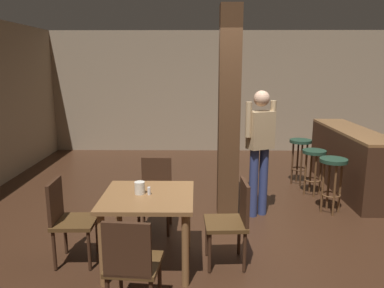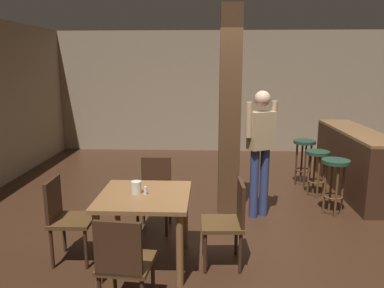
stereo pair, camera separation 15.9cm
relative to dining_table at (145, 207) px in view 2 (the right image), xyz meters
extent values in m
plane|color=#382114|center=(1.07, 0.80, -0.63)|extent=(10.80, 10.80, 0.00)
cube|color=gray|center=(1.07, 5.30, 0.77)|extent=(8.00, 0.10, 2.80)
cube|color=#4C301C|center=(0.93, 1.41, 0.77)|extent=(0.28, 0.28, 2.80)
cube|color=brown|center=(0.00, 0.00, 0.11)|extent=(0.92, 0.92, 0.04)
cylinder|color=brown|center=(0.39, 0.39, -0.27)|extent=(0.07, 0.07, 0.73)
cylinder|color=brown|center=(-0.39, 0.39, -0.27)|extent=(0.07, 0.07, 0.73)
cylinder|color=brown|center=(0.39, -0.39, -0.27)|extent=(0.07, 0.07, 0.73)
cylinder|color=brown|center=(-0.39, -0.39, -0.27)|extent=(0.07, 0.07, 0.73)
cube|color=#4C3319|center=(-0.02, -0.79, -0.18)|extent=(0.46, 0.46, 0.04)
cube|color=#382114|center=(-0.04, -0.98, 0.04)|extent=(0.38, 0.07, 0.45)
cylinder|color=#382114|center=(-0.18, -0.60, -0.41)|extent=(0.04, 0.04, 0.43)
cylinder|color=#382114|center=(0.17, -0.63, -0.41)|extent=(0.04, 0.04, 0.43)
cube|color=#4C3319|center=(0.79, 0.02, -0.18)|extent=(0.44, 0.44, 0.04)
cube|color=#382114|center=(0.98, 0.03, 0.04)|extent=(0.05, 0.38, 0.45)
cylinder|color=#382114|center=(0.62, -0.17, -0.41)|extent=(0.04, 0.04, 0.43)
cylinder|color=#382114|center=(0.61, 0.18, -0.41)|extent=(0.04, 0.04, 0.43)
cylinder|color=#382114|center=(0.97, -0.15, -0.41)|extent=(0.04, 0.04, 0.43)
cylinder|color=#382114|center=(0.96, 0.20, -0.41)|extent=(0.04, 0.04, 0.43)
cube|color=#4C3319|center=(-0.02, 0.80, -0.18)|extent=(0.43, 0.43, 0.04)
cube|color=#382114|center=(-0.02, 0.99, 0.04)|extent=(0.38, 0.05, 0.45)
cylinder|color=#382114|center=(0.15, 0.62, -0.41)|extent=(0.04, 0.04, 0.43)
cylinder|color=#382114|center=(-0.20, 0.63, -0.41)|extent=(0.04, 0.04, 0.43)
cylinder|color=#382114|center=(0.16, 0.97, -0.41)|extent=(0.04, 0.04, 0.43)
cylinder|color=#382114|center=(-0.19, 0.98, -0.41)|extent=(0.04, 0.04, 0.43)
cube|color=#4C3319|center=(-0.77, 0.04, -0.18)|extent=(0.43, 0.43, 0.04)
cube|color=#382114|center=(-0.96, 0.04, 0.04)|extent=(0.04, 0.38, 0.45)
cylinder|color=#382114|center=(-0.60, 0.22, -0.41)|extent=(0.04, 0.04, 0.43)
cylinder|color=#382114|center=(-0.59, -0.13, -0.41)|extent=(0.04, 0.04, 0.43)
cylinder|color=#382114|center=(-0.95, 0.21, -0.41)|extent=(0.04, 0.04, 0.43)
cylinder|color=#382114|center=(-0.94, -0.14, -0.41)|extent=(0.04, 0.04, 0.43)
cylinder|color=silver|center=(-0.09, 0.03, 0.20)|extent=(0.10, 0.10, 0.13)
cylinder|color=silver|center=(0.01, 0.00, 0.17)|extent=(0.03, 0.03, 0.08)
cube|color=tan|center=(1.34, 1.31, 0.57)|extent=(0.39, 0.33, 0.50)
sphere|color=tan|center=(1.34, 1.31, 0.98)|extent=(0.28, 0.28, 0.21)
cylinder|color=navy|center=(1.41, 1.35, -0.16)|extent=(0.16, 0.16, 0.95)
cylinder|color=navy|center=(1.27, 1.28, -0.16)|extent=(0.16, 0.16, 0.95)
cylinder|color=tan|center=(1.51, 1.40, 0.72)|extent=(0.11, 0.11, 0.46)
cylinder|color=tan|center=(1.16, 1.23, 0.72)|extent=(0.11, 0.11, 0.46)
cube|color=brown|center=(3.02, 2.40, 0.37)|extent=(0.56, 2.35, 0.04)
cube|color=#382114|center=(2.92, 2.40, -0.14)|extent=(0.36, 2.35, 0.98)
cylinder|color=#1E3828|center=(2.38, 1.41, 0.13)|extent=(0.37, 0.37, 0.05)
torus|color=brown|center=(2.38, 1.41, -0.37)|extent=(0.26, 0.26, 0.02)
cylinder|color=brown|center=(2.38, 1.53, -0.26)|extent=(0.03, 0.03, 0.73)
cylinder|color=brown|center=(2.38, 1.29, -0.26)|extent=(0.03, 0.03, 0.73)
cylinder|color=brown|center=(2.50, 1.41, -0.26)|extent=(0.03, 0.03, 0.73)
cylinder|color=brown|center=(2.25, 1.41, -0.26)|extent=(0.03, 0.03, 0.73)
cylinder|color=#1E3828|center=(2.34, 2.15, 0.08)|extent=(0.36, 0.36, 0.05)
torus|color=brown|center=(2.34, 2.15, -0.38)|extent=(0.26, 0.26, 0.02)
cylinder|color=brown|center=(2.34, 2.27, -0.29)|extent=(0.03, 0.03, 0.68)
cylinder|color=brown|center=(2.34, 2.03, -0.29)|extent=(0.03, 0.03, 0.68)
cylinder|color=brown|center=(2.46, 2.15, -0.29)|extent=(0.03, 0.03, 0.68)
cylinder|color=brown|center=(2.22, 2.15, -0.29)|extent=(0.03, 0.03, 0.68)
cylinder|color=#1E3828|center=(2.28, 2.71, 0.13)|extent=(0.37, 0.37, 0.05)
torus|color=#422816|center=(2.28, 2.71, -0.36)|extent=(0.26, 0.26, 0.02)
cylinder|color=#422816|center=(2.28, 2.83, -0.26)|extent=(0.03, 0.03, 0.74)
cylinder|color=#422816|center=(2.28, 2.59, -0.26)|extent=(0.03, 0.03, 0.74)
cylinder|color=#422816|center=(2.40, 2.71, -0.26)|extent=(0.03, 0.03, 0.74)
cylinder|color=#422816|center=(2.16, 2.71, -0.26)|extent=(0.03, 0.03, 0.74)
camera|label=1|loc=(0.48, -3.57, 1.43)|focal=35.00mm
camera|label=2|loc=(0.64, -3.57, 1.43)|focal=35.00mm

